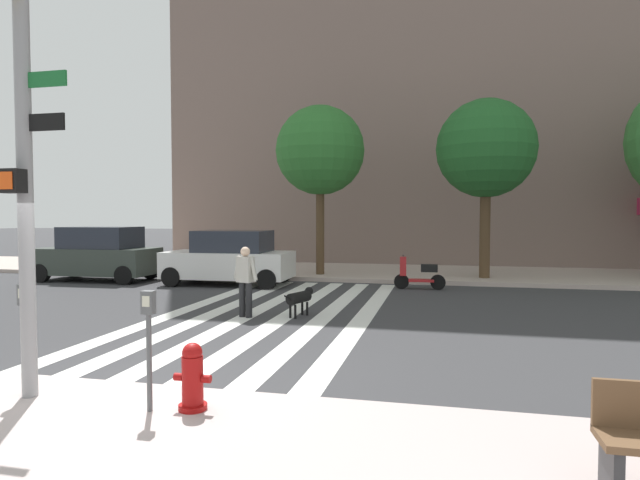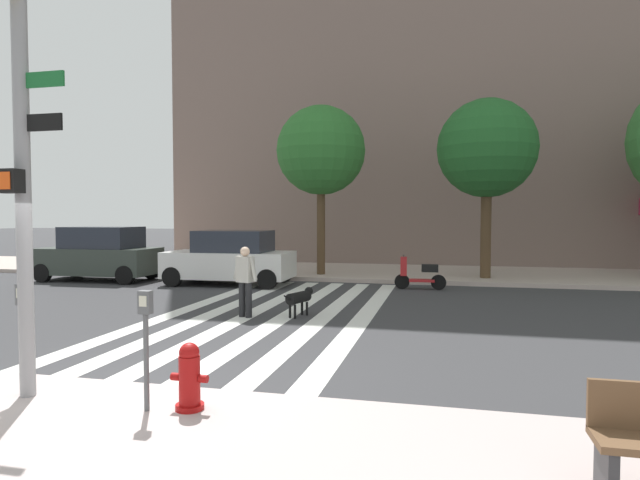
{
  "view_description": "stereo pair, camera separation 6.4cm",
  "coord_description": "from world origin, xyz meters",
  "px_view_note": "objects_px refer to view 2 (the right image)",
  "views": [
    {
      "loc": [
        3.95,
        -6.16,
        2.34
      ],
      "look_at": [
        0.91,
        7.05,
        1.73
      ],
      "focal_mm": 29.67,
      "sensor_mm": 36.0,
      "label": 1
    },
    {
      "loc": [
        4.01,
        -6.14,
        2.34
      ],
      "look_at": [
        0.91,
        7.05,
        1.73
      ],
      "focal_mm": 29.67,
      "sensor_mm": 36.0,
      "label": 2
    }
  ],
  "objects_px": {
    "traffic_light_pole": "(18,117)",
    "dog_on_leash": "(300,297)",
    "pedestrian_dog_walker": "(245,278)",
    "parked_scooter": "(420,275)",
    "parking_meter_curbside": "(23,323)",
    "parked_car_near_curb": "(99,254)",
    "parked_car_behind_first": "(230,258)",
    "parking_meter_second_along": "(146,333)",
    "street_tree_nearest": "(321,151)",
    "fire_hydrant": "(189,377)",
    "street_tree_middle": "(487,149)"
  },
  "relations": [
    {
      "from": "traffic_light_pole",
      "to": "parked_scooter",
      "type": "relative_size",
      "value": 3.55
    },
    {
      "from": "street_tree_nearest",
      "to": "parked_car_behind_first",
      "type": "bearing_deg",
      "value": -134.7
    },
    {
      "from": "fire_hydrant",
      "to": "parked_car_behind_first",
      "type": "relative_size",
      "value": 0.18
    },
    {
      "from": "fire_hydrant",
      "to": "parking_meter_second_along",
      "type": "distance_m",
      "value": 0.7
    },
    {
      "from": "parking_meter_curbside",
      "to": "parking_meter_second_along",
      "type": "height_order",
      "value": "same"
    },
    {
      "from": "parking_meter_curbside",
      "to": "dog_on_leash",
      "type": "xyz_separation_m",
      "value": [
        1.78,
        6.39,
        -0.59
      ]
    },
    {
      "from": "parking_meter_second_along",
      "to": "traffic_light_pole",
      "type": "bearing_deg",
      "value": 177.89
    },
    {
      "from": "street_tree_nearest",
      "to": "dog_on_leash",
      "type": "relative_size",
      "value": 5.91
    },
    {
      "from": "parking_meter_curbside",
      "to": "street_tree_middle",
      "type": "relative_size",
      "value": 0.21
    },
    {
      "from": "parking_meter_second_along",
      "to": "parked_car_near_curb",
      "type": "relative_size",
      "value": 0.32
    },
    {
      "from": "parking_meter_curbside",
      "to": "parked_scooter",
      "type": "height_order",
      "value": "parking_meter_curbside"
    },
    {
      "from": "parking_meter_curbside",
      "to": "fire_hydrant",
      "type": "bearing_deg",
      "value": -1.12
    },
    {
      "from": "parking_meter_second_along",
      "to": "parked_car_near_curb",
      "type": "xyz_separation_m",
      "value": [
        -8.99,
        11.6,
        -0.07
      ]
    },
    {
      "from": "parking_meter_second_along",
      "to": "parked_car_behind_first",
      "type": "relative_size",
      "value": 0.32
    },
    {
      "from": "traffic_light_pole",
      "to": "parked_car_near_curb",
      "type": "xyz_separation_m",
      "value": [
        -7.31,
        11.54,
        -2.56
      ]
    },
    {
      "from": "parking_meter_second_along",
      "to": "pedestrian_dog_walker",
      "type": "xyz_separation_m",
      "value": [
        -1.23,
        6.19,
        -0.1
      ]
    },
    {
      "from": "traffic_light_pole",
      "to": "parking_meter_second_along",
      "type": "distance_m",
      "value": 3.0
    },
    {
      "from": "parking_meter_curbside",
      "to": "pedestrian_dog_walker",
      "type": "height_order",
      "value": "pedestrian_dog_walker"
    },
    {
      "from": "parking_meter_second_along",
      "to": "parked_car_near_curb",
      "type": "height_order",
      "value": "parked_car_near_curb"
    },
    {
      "from": "parked_car_behind_first",
      "to": "street_tree_nearest",
      "type": "height_order",
      "value": "street_tree_nearest"
    },
    {
      "from": "parking_meter_second_along",
      "to": "street_tree_middle",
      "type": "relative_size",
      "value": 0.21
    },
    {
      "from": "parking_meter_curbside",
      "to": "parked_car_near_curb",
      "type": "height_order",
      "value": "parked_car_near_curb"
    },
    {
      "from": "traffic_light_pole",
      "to": "parked_car_behind_first",
      "type": "xyz_separation_m",
      "value": [
        -2.19,
        11.54,
        -2.62
      ]
    },
    {
      "from": "parked_scooter",
      "to": "street_tree_middle",
      "type": "distance_m",
      "value": 5.38
    },
    {
      "from": "traffic_light_pole",
      "to": "dog_on_leash",
      "type": "height_order",
      "value": "traffic_light_pole"
    },
    {
      "from": "parked_car_near_curb",
      "to": "street_tree_nearest",
      "type": "distance_m",
      "value": 8.99
    },
    {
      "from": "fire_hydrant",
      "to": "traffic_light_pole",
      "type": "bearing_deg",
      "value": -177.67
    },
    {
      "from": "parked_car_behind_first",
      "to": "street_tree_middle",
      "type": "distance_m",
      "value": 9.78
    },
    {
      "from": "street_tree_nearest",
      "to": "street_tree_middle",
      "type": "relative_size",
      "value": 1.0
    },
    {
      "from": "pedestrian_dog_walker",
      "to": "parked_scooter",
      "type": "bearing_deg",
      "value": 56.66
    },
    {
      "from": "street_tree_middle",
      "to": "parking_meter_second_along",
      "type": "bearing_deg",
      "value": -108.1
    },
    {
      "from": "dog_on_leash",
      "to": "street_tree_nearest",
      "type": "bearing_deg",
      "value": 99.46
    },
    {
      "from": "parked_scooter",
      "to": "parking_meter_second_along",
      "type": "bearing_deg",
      "value": -101.96
    },
    {
      "from": "parked_car_behind_first",
      "to": "parking_meter_second_along",
      "type": "bearing_deg",
      "value": -71.54
    },
    {
      "from": "street_tree_middle",
      "to": "fire_hydrant",
      "type": "bearing_deg",
      "value": -106.62
    },
    {
      "from": "fire_hydrant",
      "to": "parked_scooter",
      "type": "height_order",
      "value": "parked_scooter"
    },
    {
      "from": "parked_car_near_curb",
      "to": "street_tree_middle",
      "type": "bearing_deg",
      "value": 11.45
    },
    {
      "from": "traffic_light_pole",
      "to": "parking_meter_second_along",
      "type": "height_order",
      "value": "traffic_light_pole"
    },
    {
      "from": "parking_meter_curbside",
      "to": "pedestrian_dog_walker",
      "type": "distance_m",
      "value": 6.02
    },
    {
      "from": "parked_car_near_curb",
      "to": "street_tree_middle",
      "type": "height_order",
      "value": "street_tree_middle"
    },
    {
      "from": "traffic_light_pole",
      "to": "street_tree_middle",
      "type": "relative_size",
      "value": 0.91
    },
    {
      "from": "traffic_light_pole",
      "to": "parking_meter_curbside",
      "type": "height_order",
      "value": "traffic_light_pole"
    },
    {
      "from": "parked_car_near_curb",
      "to": "street_tree_nearest",
      "type": "bearing_deg",
      "value": 18.7
    },
    {
      "from": "parked_car_near_curb",
      "to": "parked_car_behind_first",
      "type": "distance_m",
      "value": 5.12
    },
    {
      "from": "parking_meter_curbside",
      "to": "parking_meter_second_along",
      "type": "distance_m",
      "value": 1.81
    },
    {
      "from": "fire_hydrant",
      "to": "parked_car_behind_first",
      "type": "bearing_deg",
      "value": 110.69
    },
    {
      "from": "street_tree_middle",
      "to": "dog_on_leash",
      "type": "distance_m",
      "value": 10.06
    },
    {
      "from": "pedestrian_dog_walker",
      "to": "parking_meter_second_along",
      "type": "bearing_deg",
      "value": -78.79
    },
    {
      "from": "parking_meter_curbside",
      "to": "parked_car_near_curb",
      "type": "distance_m",
      "value": 13.48
    },
    {
      "from": "parking_meter_second_along",
      "to": "parked_car_behind_first",
      "type": "xyz_separation_m",
      "value": [
        -3.87,
        11.6,
        -0.12
      ]
    }
  ]
}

